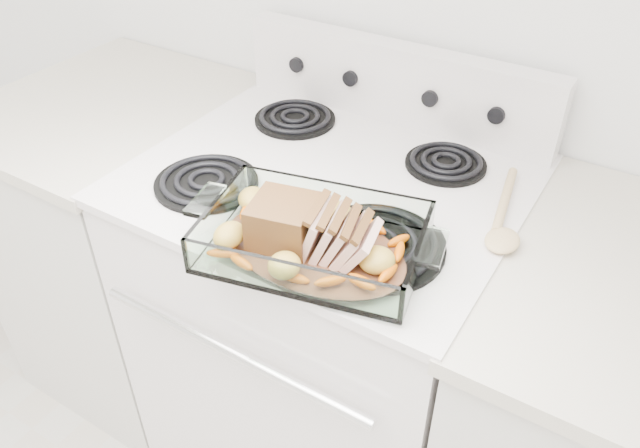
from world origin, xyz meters
The scene contains 6 objects.
electric_range centered at (0.00, 1.66, 0.48)m, with size 0.78×0.70×1.12m.
counter_left centered at (-0.67, 1.66, 0.47)m, with size 0.58×0.68×0.93m.
baking_dish centered at (0.11, 1.42, 0.96)m, with size 0.36×0.24×0.07m.
pork_roast centered at (0.09, 1.42, 0.99)m, with size 0.22×0.10×0.08m.
roast_vegetables centered at (0.11, 1.45, 0.97)m, with size 0.33×0.18×0.04m.
wooden_spoon centered at (0.36, 1.67, 0.94)m, with size 0.09×0.27×0.02m.
Camera 1 is at (0.55, 0.73, 1.63)m, focal length 35.00 mm.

